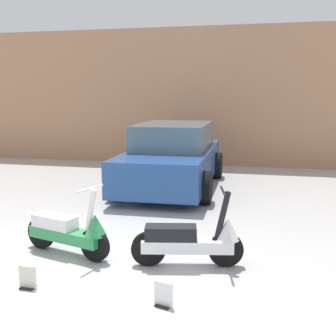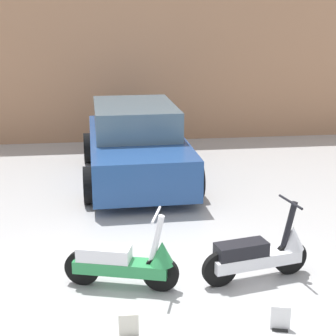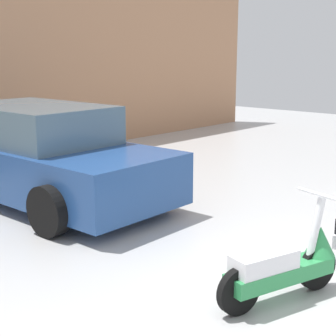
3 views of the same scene
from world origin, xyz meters
The scene contains 2 objects.
scooter_front_left centered at (-0.23, 0.41, 0.34)m, with size 1.34×0.65×0.96m.
car_rear_left centered at (0.19, 4.81, 0.69)m, with size 2.14×4.31×1.45m.
Camera 3 is at (-4.17, -1.73, 2.21)m, focal length 55.00 mm.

